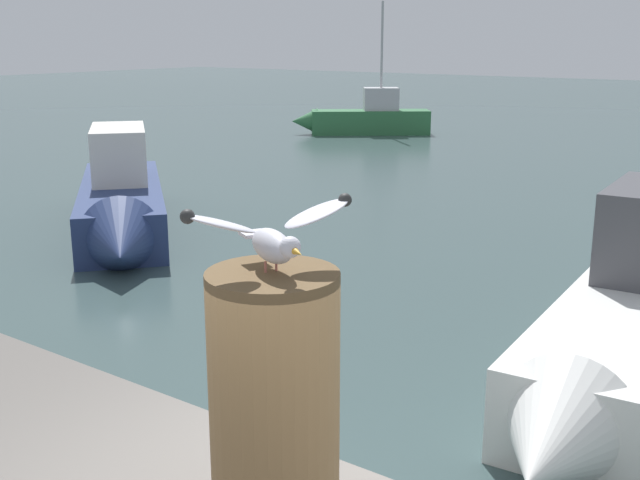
{
  "coord_description": "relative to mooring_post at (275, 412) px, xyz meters",
  "views": [
    {
      "loc": [
        1.22,
        -2.32,
        3.24
      ],
      "look_at": [
        -0.24,
        -0.29,
        2.58
      ],
      "focal_mm": 43.94,
      "sensor_mm": 36.0,
      "label": 1
    }
  ],
  "objects": [
    {
      "name": "boat_navy",
      "position": [
        -8.67,
        6.6,
        -1.51
      ],
      "size": [
        5.38,
        4.88,
        1.87
      ],
      "color": "navy",
      "rests_on": "ground_plane"
    },
    {
      "name": "boat_white",
      "position": [
        -0.29,
        5.58,
        -1.5
      ],
      "size": [
        1.51,
        5.79,
        1.83
      ],
      "color": "silver",
      "rests_on": "ground_plane"
    },
    {
      "name": "seagull",
      "position": [
        0.0,
        -0.0,
        0.59
      ],
      "size": [
        0.38,
        0.53,
        0.22
      ],
      "color": "#C66F60",
      "rests_on": "mooring_post"
    },
    {
      "name": "mooring_post",
      "position": [
        0.0,
        0.0,
        0.0
      ],
      "size": [
        0.42,
        0.42,
        0.94
      ],
      "primitive_type": "cylinder",
      "color": "brown",
      "rests_on": "harbor_quay"
    },
    {
      "name": "boat_green",
      "position": [
        -12.99,
        20.65,
        -1.54
      ],
      "size": [
        4.21,
        3.59,
        4.33
      ],
      "color": "#2D6B3D",
      "rests_on": "ground_plane"
    }
  ]
}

